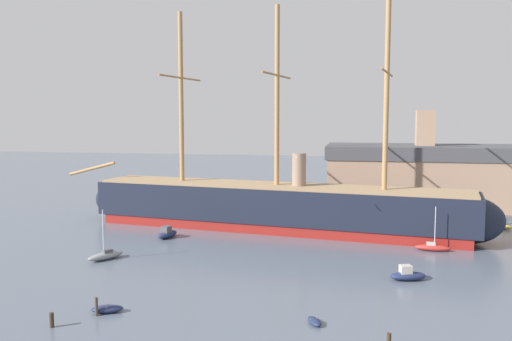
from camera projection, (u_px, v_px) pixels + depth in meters
name	position (u px, v px, depth m)	size (l,w,h in m)	color
tall_ship	(277.00, 206.00, 80.85)	(68.87, 18.23, 33.23)	maroon
dinghy_foreground_left	(107.00, 309.00, 46.88)	(3.01, 2.05, 0.65)	#1E284C
dinghy_foreground_right	(314.00, 321.00, 44.29)	(1.71, 2.23, 0.48)	#1E284C
sailboat_mid_left	(106.00, 255.00, 64.28)	(3.62, 4.72, 6.08)	gray
motorboat_mid_right	(408.00, 275.00, 56.13)	(4.10, 2.58, 1.60)	#1E284C
motorboat_alongside_bow	(167.00, 234.00, 75.78)	(2.59, 4.33, 1.70)	#1E284C
sailboat_alongside_stern	(433.00, 247.00, 68.34)	(4.48, 1.64, 5.72)	#B22D28
dinghy_far_left	(124.00, 214.00, 93.28)	(2.07, 1.74, 0.45)	gray
motorboat_far_right	(501.00, 226.00, 81.85)	(3.11, 2.65, 1.23)	gold
motorboat_distant_centre	(323.00, 206.00, 97.96)	(5.16, 3.47, 2.00)	#B22D28
mooring_piling_nearest	(52.00, 320.00, 43.59)	(0.36, 0.36, 1.22)	#382B1E
mooring_piling_left_pair	(96.00, 307.00, 46.11)	(0.29, 0.29, 1.62)	#4C3D2D
dockside_warehouse_right	(454.00, 178.00, 97.21)	(49.40, 18.56, 18.17)	#565659
seagull_in_flight	(296.00, 157.00, 65.99)	(0.58, 1.06, 0.13)	silver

